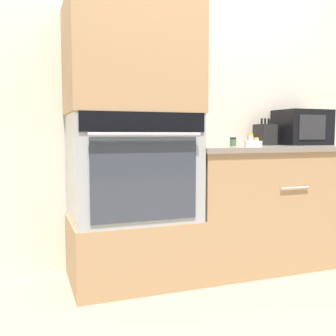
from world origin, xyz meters
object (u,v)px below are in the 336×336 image
object	(u,v)px
wall_oven	(132,166)
knife_block	(265,135)
condiment_jar_mid	(250,140)
condiment_jar_near	(256,142)
bowl	(253,144)
microwave	(302,128)
condiment_jar_far	(233,142)

from	to	relation	value
wall_oven	knife_block	world-z (taller)	wall_oven
condiment_jar_mid	condiment_jar_near	bearing A→B (deg)	24.17
bowl	condiment_jar_mid	distance (m)	0.16
knife_block	condiment_jar_near	bearing A→B (deg)	-139.11
microwave	bowl	world-z (taller)	microwave
wall_oven	condiment_jar_far	size ratio (longest dim) A/B	12.39
knife_block	condiment_jar_mid	size ratio (longest dim) A/B	2.28
condiment_jar_mid	condiment_jar_far	world-z (taller)	condiment_jar_mid
wall_oven	condiment_jar_near	world-z (taller)	wall_oven
bowl	condiment_jar_near	distance (m)	0.21
knife_block	bowl	world-z (taller)	knife_block
bowl	condiment_jar_mid	size ratio (longest dim) A/B	1.35
wall_oven	condiment_jar_near	distance (m)	0.94
knife_block	condiment_jar_near	size ratio (longest dim) A/B	3.37
condiment_jar_near	condiment_jar_far	size ratio (longest dim) A/B	0.99
condiment_jar_near	condiment_jar_far	bearing A→B (deg)	163.35
microwave	condiment_jar_mid	size ratio (longest dim) A/B	4.28
bowl	condiment_jar_far	xyz separation A→B (m)	(-0.03, 0.22, 0.01)
wall_oven	microwave	bearing A→B (deg)	5.37
wall_oven	microwave	distance (m)	1.46
bowl	condiment_jar_mid	bearing A→B (deg)	65.41
condiment_jar_near	condiment_jar_mid	distance (m)	0.07
microwave	knife_block	bearing A→B (deg)	173.54
bowl	condiment_jar_near	size ratio (longest dim) A/B	1.99
microwave	condiment_jar_far	world-z (taller)	microwave
microwave	condiment_jar_near	xyz separation A→B (m)	(-0.49, -0.12, -0.11)
condiment_jar_far	condiment_jar_mid	bearing A→B (deg)	-39.38
microwave	condiment_jar_far	xyz separation A→B (m)	(-0.66, -0.07, -0.11)
wall_oven	condiment_jar_near	bearing A→B (deg)	1.10
microwave	knife_block	size ratio (longest dim) A/B	1.88
knife_block	bowl	xyz separation A→B (m)	(-0.31, -0.32, -0.06)
condiment_jar_near	knife_block	bearing A→B (deg)	40.89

